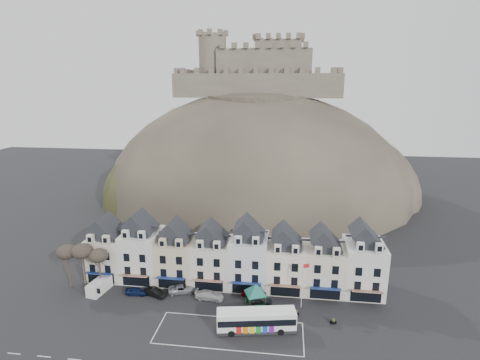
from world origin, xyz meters
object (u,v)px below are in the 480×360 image
car_white (209,295)px  car_navy (136,291)px  bus_shelter (255,289)px  flagpole (303,282)px  bus (256,320)px  white_van (99,286)px  car_maroon (254,291)px  car_black (155,292)px  red_buoy (287,318)px  car_silver (182,289)px  car_charcoal (260,300)px

car_white → car_navy: bearing=94.9°
bus_shelter → flagpole: (7.73, 0.68, 1.50)m
bus → white_van: bus is taller
car_navy → car_maroon: size_ratio=0.86×
white_van → car_white: bearing=10.4°
car_navy → car_black: size_ratio=0.91×
car_maroon → car_navy: bearing=88.5°
red_buoy → white_van: bearing=171.7°
white_van → car_white: size_ratio=1.03×
car_white → red_buoy: bearing=-107.4°
flagpole → car_navy: size_ratio=2.12×
flagpole → car_navy: flagpole is taller
flagpole → car_silver: size_ratio=1.69×
car_charcoal → white_van: bearing=96.4°
car_navy → car_charcoal: bearing=-92.0°
bus → car_charcoal: bus is taller
car_black → car_navy: bearing=109.8°
car_charcoal → car_black: bearing=96.4°
bus → car_charcoal: (0.05, 7.13, -1.19)m
white_van → car_maroon: 27.66m
red_buoy → white_van: (-33.49, 4.90, 0.18)m
bus_shelter → car_charcoal: bearing=25.1°
bus → flagpole: bearing=34.7°
white_van → car_white: white_van is taller
bus_shelter → car_black: 17.98m
bus_shelter → car_navy: 21.41m
car_black → car_silver: 4.74m
red_buoy → car_silver: 19.88m
bus → car_maroon: 9.77m
flagpole → car_silver: 21.56m
car_charcoal → red_buoy: bearing=-130.4°
car_navy → car_black: car_black is taller
white_van → car_charcoal: 28.88m
bus → car_maroon: bus is taller
bus → flagpole: (7.03, 6.99, 2.80)m
flagpole → car_white: 16.31m
bus_shelter → car_charcoal: (0.75, 0.81, -2.49)m
bus_shelter → car_white: bus_shelter is taller
bus_shelter → car_white: size_ratio=1.18×
flagpole → car_black: (-25.52, 0.13, -3.95)m
bus → car_navy: size_ratio=3.16×
car_white → car_maroon: size_ratio=1.12×
bus → car_silver: size_ratio=2.52×
red_buoy → car_charcoal: red_buoy is taller
flagpole → white_van: size_ratio=1.58×
red_buoy → car_charcoal: bearing=133.3°
bus → red_buoy: (4.66, 2.23, -0.92)m
bus_shelter → car_maroon: 4.12m
red_buoy → car_maroon: red_buoy is taller
car_charcoal → car_navy: bearing=96.4°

